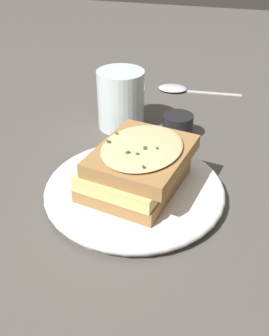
{
  "coord_description": "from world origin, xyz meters",
  "views": [
    {
      "loc": [
        0.37,
        0.1,
        0.32
      ],
      "look_at": [
        -0.02,
        -0.01,
        0.04
      ],
      "focal_mm": 42.0,
      "sensor_mm": 36.0,
      "label": 1
    }
  ],
  "objects_px": {
    "water_glass": "(121,100)",
    "condiment_pot": "(178,126)",
    "sandwich": "(136,166)",
    "spoon": "(177,89)",
    "dinner_plate": "(134,190)"
  },
  "relations": [
    {
      "from": "sandwich",
      "to": "spoon",
      "type": "height_order",
      "value": "sandwich"
    },
    {
      "from": "sandwich",
      "to": "water_glass",
      "type": "xyz_separation_m",
      "value": [
        -0.18,
        -0.08,
        0.0
      ]
    },
    {
      "from": "sandwich",
      "to": "condiment_pot",
      "type": "distance_m",
      "value": 0.18
    },
    {
      "from": "water_glass",
      "to": "condiment_pot",
      "type": "height_order",
      "value": "water_glass"
    },
    {
      "from": "dinner_plate",
      "to": "spoon",
      "type": "relative_size",
      "value": 1.37
    },
    {
      "from": "dinner_plate",
      "to": "spoon",
      "type": "distance_m",
      "value": 0.36
    },
    {
      "from": "spoon",
      "to": "condiment_pot",
      "type": "distance_m",
      "value": 0.19
    },
    {
      "from": "dinner_plate",
      "to": "water_glass",
      "type": "bearing_deg",
      "value": -157.76
    },
    {
      "from": "spoon",
      "to": "sandwich",
      "type": "bearing_deg",
      "value": 177.4
    },
    {
      "from": "dinner_plate",
      "to": "water_glass",
      "type": "xyz_separation_m",
      "value": [
        -0.18,
        -0.07,
        0.04
      ]
    },
    {
      "from": "sandwich",
      "to": "condiment_pot",
      "type": "height_order",
      "value": "sandwich"
    },
    {
      "from": "water_glass",
      "to": "condiment_pot",
      "type": "relative_size",
      "value": 1.98
    },
    {
      "from": "dinner_plate",
      "to": "sandwich",
      "type": "height_order",
      "value": "sandwich"
    },
    {
      "from": "sandwich",
      "to": "spoon",
      "type": "distance_m",
      "value": 0.36
    },
    {
      "from": "sandwich",
      "to": "condiment_pot",
      "type": "bearing_deg",
      "value": 172.53
    }
  ]
}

